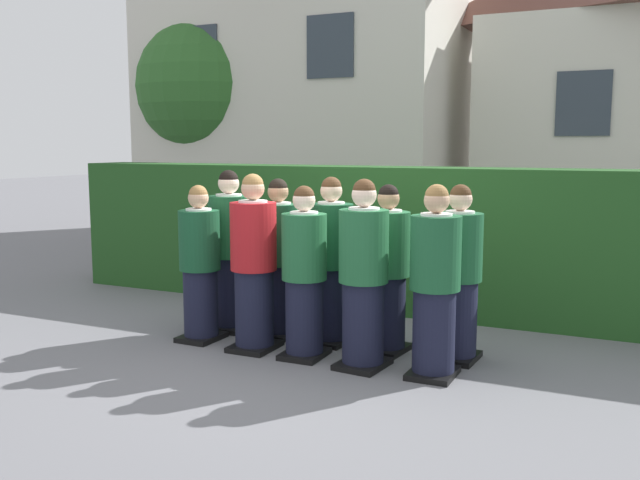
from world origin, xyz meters
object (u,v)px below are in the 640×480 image
Objects in this scene: student_front_row_2 at (304,277)px; student_rear_row_3 at (387,273)px; student_front_row_3 at (363,279)px; student_rear_row_0 at (230,254)px; student_front_row_0 at (200,267)px; student_rear_row_2 at (331,265)px; student_front_row_4 at (435,286)px; student_rear_row_1 at (279,262)px; student_rear_row_4 at (458,278)px; student_in_red_blazer at (254,267)px.

student_rear_row_3 is at bearing 38.02° from student_front_row_2.
student_rear_row_0 is at bearing 161.07° from student_front_row_3.
student_front_row_0 is at bearing -166.94° from student_rear_row_3.
student_front_row_2 is 0.95× the size of student_front_row_3.
student_front_row_2 is at bearing -92.51° from student_rear_row_2.
student_front_row_2 is at bearing -3.26° from student_front_row_0.
student_rear_row_0 reaches higher than student_front_row_4.
student_front_row_2 is 0.98× the size of student_rear_row_1.
student_front_row_2 is at bearing -158.24° from student_rear_row_4.
student_front_row_3 is 1.83m from student_rear_row_0.
student_front_row_3 reaches higher than student_rear_row_1.
student_rear_row_1 is 1.01× the size of student_rear_row_4.
student_rear_row_4 is at bearing -1.15° from student_rear_row_2.
student_rear_row_2 is 1.26m from student_rear_row_4.
student_rear_row_3 is (1.76, -0.06, -0.05)m from student_rear_row_0.
student_in_red_blazer is 1.06× the size of student_rear_row_3.
student_rear_row_3 is (0.60, -0.05, -0.03)m from student_rear_row_2.
student_rear_row_1 is 1.18m from student_rear_row_3.
student_rear_row_4 is (0.69, 0.56, -0.03)m from student_front_row_3.
student_front_row_4 reaches higher than student_rear_row_4.
student_in_red_blazer is 0.76m from student_rear_row_2.
student_rear_row_0 is at bearing 177.92° from student_rear_row_3.
student_rear_row_0 is (-2.36, 0.57, 0.03)m from student_front_row_4.
student_front_row_3 is at bearing -177.54° from student_front_row_4.
student_rear_row_4 is (2.46, 0.44, 0.02)m from student_front_row_0.
student_rear_row_0 reaches higher than student_in_red_blazer.
student_in_red_blazer is at bearing -41.38° from student_rear_row_0.
student_in_red_blazer is 0.52m from student_rear_row_1.
student_front_row_3 reaches higher than student_rear_row_4.
student_rear_row_0 is (-1.14, 0.55, 0.05)m from student_front_row_2.
student_front_row_2 is (1.18, -0.07, 0.01)m from student_front_row_0.
student_front_row_3 reaches higher than student_rear_row_3.
student_rear_row_2 reaches higher than student_front_row_4.
student_front_row_3 is 0.98× the size of student_rear_row_0.
student_rear_row_2 reaches higher than student_rear_row_4.
student_rear_row_2 reaches higher than student_rear_row_1.
student_front_row_2 is at bearing -141.98° from student_rear_row_3.
student_in_red_blazer is 1.75m from student_front_row_4.
student_rear_row_4 is (1.26, -0.03, -0.02)m from student_rear_row_2.
student_rear_row_0 is (0.04, 0.48, 0.06)m from student_front_row_0.
student_rear_row_2 is at bearing 87.49° from student_front_row_2.
student_rear_row_1 is at bearing 136.05° from student_front_row_2.
student_in_red_blazer reaches higher than student_front_row_0.
student_in_red_blazer is (0.64, -0.05, 0.06)m from student_front_row_0.
student_front_row_4 is 0.97× the size of student_rear_row_0.
student_rear_row_1 is at bearing 36.91° from student_front_row_0.
student_rear_row_4 reaches higher than student_rear_row_3.
student_front_row_4 is 2.42m from student_rear_row_0.
student_rear_row_3 reaches higher than student_front_row_2.
student_rear_row_2 is (0.58, -0.00, 0.01)m from student_rear_row_1.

